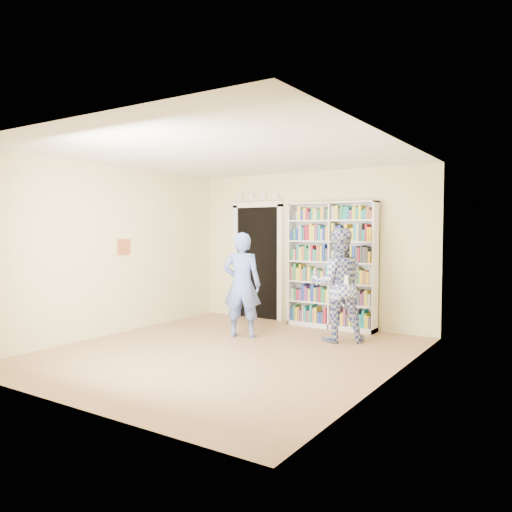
{
  "coord_description": "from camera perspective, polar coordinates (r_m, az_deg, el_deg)",
  "views": [
    {
      "loc": [
        4.01,
        -5.43,
        1.68
      ],
      "look_at": [
        -0.11,
        0.9,
        1.28
      ],
      "focal_mm": 35.0,
      "sensor_mm": 36.0,
      "label": 1
    }
  ],
  "objects": [
    {
      "name": "floor",
      "position": [
        6.96,
        -3.34,
        -10.93
      ],
      "size": [
        5.0,
        5.0,
        0.0
      ],
      "primitive_type": "plane",
      "color": "#9F714D",
      "rests_on": "ground"
    },
    {
      "name": "paper_sheet",
      "position": [
        7.37,
        9.79,
        -3.2
      ],
      "size": [
        0.19,
        0.02,
        0.26
      ],
      "primitive_type": "cube",
      "rotation": [
        0.0,
        0.0,
        0.09
      ],
      "color": "white",
      "rests_on": "man_plaid"
    },
    {
      "name": "doorway",
      "position": [
        9.43,
        0.19,
        -0.01
      ],
      "size": [
        1.1,
        0.08,
        2.43
      ],
      "color": "black",
      "rests_on": "floor"
    },
    {
      "name": "man_plaid",
      "position": [
        7.59,
        9.35,
        -3.26
      ],
      "size": [
        1.05,
        0.99,
        1.71
      ],
      "primitive_type": "imported",
      "rotation": [
        0.0,
        0.0,
        3.71
      ],
      "color": "navy",
      "rests_on": "floor"
    },
    {
      "name": "wall_art",
      "position": [
        8.41,
        -14.87,
        1.03
      ],
      "size": [
        0.03,
        0.25,
        0.25
      ],
      "primitive_type": "cube",
      "color": "brown",
      "rests_on": "wall_left"
    },
    {
      "name": "ceiling",
      "position": [
        6.83,
        -3.41,
        11.62
      ],
      "size": [
        5.0,
        5.0,
        0.0
      ],
      "primitive_type": "plane",
      "rotation": [
        3.14,
        0.0,
        0.0
      ],
      "color": "white",
      "rests_on": "wall_back"
    },
    {
      "name": "bookshelf",
      "position": [
        8.56,
        8.67,
        -1.0
      ],
      "size": [
        1.56,
        0.29,
        2.14
      ],
      "rotation": [
        0.0,
        0.0,
        0.08
      ],
      "color": "white",
      "rests_on": "floor"
    },
    {
      "name": "wall_left",
      "position": [
        8.3,
        -15.98,
        0.64
      ],
      "size": [
        0.0,
        5.0,
        5.0
      ],
      "primitive_type": "plane",
      "rotation": [
        1.57,
        0.0,
        1.57
      ],
      "color": "beige",
      "rests_on": "floor"
    },
    {
      "name": "man_blue",
      "position": [
        7.79,
        -1.62,
        -3.3
      ],
      "size": [
        0.7,
        0.6,
        1.64
      ],
      "primitive_type": "imported",
      "rotation": [
        0.0,
        0.0,
        3.54
      ],
      "color": "#5D79CF",
      "rests_on": "floor"
    },
    {
      "name": "wall_back",
      "position": [
        8.9,
        6.23,
        0.89
      ],
      "size": [
        4.5,
        0.0,
        4.5
      ],
      "primitive_type": "plane",
      "rotation": [
        1.57,
        0.0,
        0.0
      ],
      "color": "beige",
      "rests_on": "floor"
    },
    {
      "name": "wall_right",
      "position": [
        5.72,
        15.07,
        -0.36
      ],
      "size": [
        0.0,
        5.0,
        5.0
      ],
      "primitive_type": "plane",
      "rotation": [
        1.57,
        0.0,
        -1.57
      ],
      "color": "beige",
      "rests_on": "floor"
    }
  ]
}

